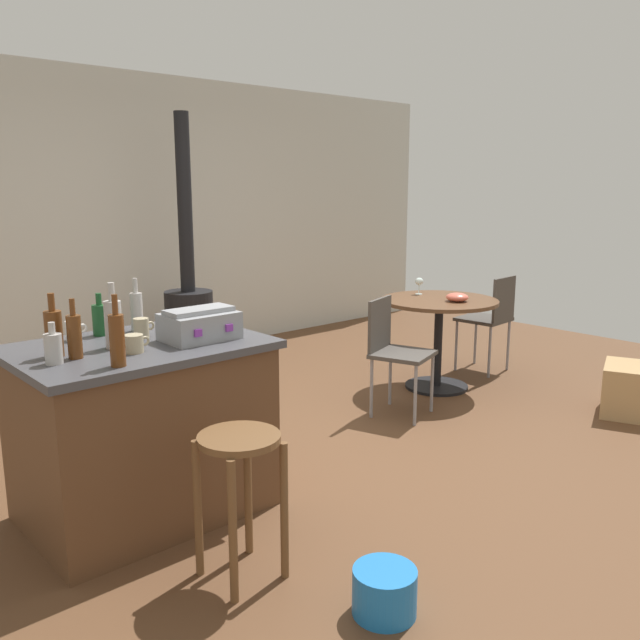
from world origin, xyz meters
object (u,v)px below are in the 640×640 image
Objects in this scene: folding_chair_far at (491,315)px; bottle_1 at (137,311)px; bottle_5 at (113,323)px; bottle_6 at (117,339)px; bottle_2 at (100,319)px; cup_2 at (74,330)px; bottle_3 at (54,332)px; cardboard_box at (627,389)px; folding_chair_near at (394,347)px; serving_bowl at (457,297)px; kitchen_island at (143,429)px; toolbox at (200,325)px; wood_stove at (189,310)px; wooden_stool at (240,472)px; bottle_0 at (53,348)px; cup_1 at (134,344)px; dining_table at (439,321)px; plastic_bucket at (385,592)px; wine_glass at (419,282)px; cup_0 at (142,328)px; bottle_4 at (74,335)px.

bottle_1 reaches higher than folding_chair_far.
bottle_5 is 0.35m from bottle_6.
cup_2 is at bearing -172.25° from bottle_2.
bottle_1 is 0.59m from bottle_3.
cardboard_box is at bearing -10.49° from bottle_6.
folding_chair_near is 3.00× the size of bottle_1.
kitchen_island is at bearing -176.44° from serving_bowl.
serving_bowl is at bearing 6.77° from toolbox.
wood_stove reaches higher than bottle_6.
wooden_stool is 0.28× the size of wood_stove.
bottle_1 is 0.61× the size of cardboard_box.
folding_chair_near is at bearing -3.01° from cup_2.
bottle_0 reaches higher than kitchen_island.
bottle_3 is at bearing 67.76° from bottle_0.
wooden_stool is 2.26× the size of bottle_1.
bottle_6 reaches higher than folding_chair_near.
cup_1 is at bearing 100.97° from wooden_stool.
bottle_6 reaches higher than dining_table.
folding_chair_near is 2.28m from bottle_5.
wood_stove is 18.34× the size of cup_1.
kitchen_island is 0.70m from bottle_0.
dining_table is at bearing 13.42° from folding_chair_near.
folding_chair_far is at bearing 0.72° from cup_2.
folding_chair_far is at bearing 5.14° from bottle_5.
bottle_3 reaches higher than kitchen_island.
cup_1 reaches higher than wooden_stool.
plastic_bucket is (-2.53, -1.74, -0.48)m from dining_table.
wine_glass is at bearing 6.08° from cup_2.
dining_table is 2.74m from bottle_1.
bottle_6 is (-0.39, -0.60, 0.01)m from bottle_1.
cup_0 is (-2.76, -0.24, 0.38)m from dining_table.
bottle_5 reaches higher than folding_chair_near.
cup_2 is (-0.24, 1.09, 0.47)m from wooden_stool.
toolbox is 3.25× the size of cup_2.
bottle_2 is at bearing 176.23° from folding_chair_near.
bottle_4 is 0.27m from bottle_6.
folding_chair_near is 2.60m from bottle_0.
bottle_0 is 0.70m from bottle_1.
wooden_stool is 1.21m from bottle_1.
wood_stove reaches higher than folding_chair_far.
plastic_bucket is at bearing -65.49° from wooden_stool.
bottle_5 is 3.09m from wine_glass.
bottle_2 is 1.96m from plastic_bucket.
toolbox is at bearing -52.06° from bottle_2.
cup_1 is 3.66m from cardboard_box.
cardboard_box is at bearing -13.22° from bottle_0.
bottle_5 reaches higher than plastic_bucket.
bottle_2 is at bearing 94.70° from wooden_stool.
bottle_6 is at bearing -170.22° from folding_chair_far.
bottle_5 is 0.24m from cup_0.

